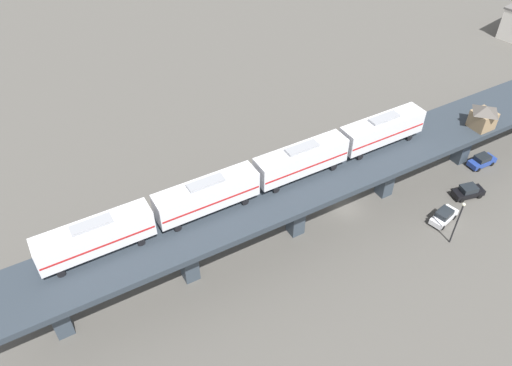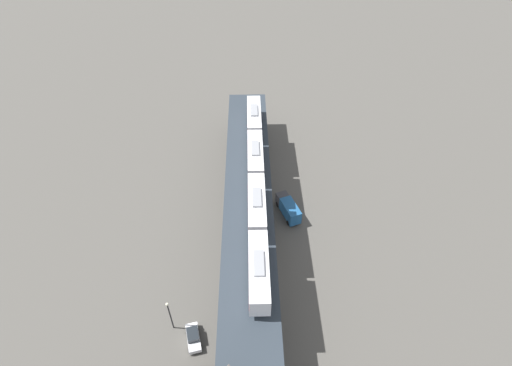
# 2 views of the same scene
# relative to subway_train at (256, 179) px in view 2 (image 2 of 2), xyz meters

# --- Properties ---
(ground_plane) EXTENTS (400.00, 400.00, 0.00)m
(ground_plane) POSITION_rel_subway_train_xyz_m (5.63, 12.49, -10.72)
(ground_plane) COLOR #4C4944
(elevated_viaduct) EXTENTS (37.02, 89.95, 8.18)m
(elevated_viaduct) POSITION_rel_subway_train_xyz_m (5.57, 12.31, -3.71)
(elevated_viaduct) COLOR #283039
(elevated_viaduct) RESTS_ON ground
(subway_train) EXTENTS (18.38, 48.14, 4.45)m
(subway_train) POSITION_rel_subway_train_xyz_m (0.00, 0.00, 0.00)
(subway_train) COLOR silver
(subway_train) RESTS_ON elevated_viaduct
(street_car_white) EXTENTS (2.27, 4.55, 1.89)m
(street_car_white) POSITION_rel_subway_train_xyz_m (16.58, 19.20, -9.79)
(street_car_white) COLOR silver
(street_car_white) RESTS_ON ground
(delivery_truck) EXTENTS (2.54, 7.26, 3.20)m
(delivery_truck) POSITION_rel_subway_train_xyz_m (-6.32, 0.68, -8.96)
(delivery_truck) COLOR #333338
(delivery_truck) RESTS_ON ground
(street_lamp) EXTENTS (0.44, 0.44, 6.94)m
(street_lamp) POSITION_rel_subway_train_xyz_m (19.02, 16.28, -6.62)
(street_lamp) COLOR black
(street_lamp) RESTS_ON ground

